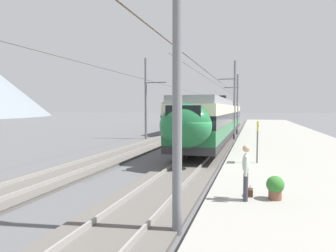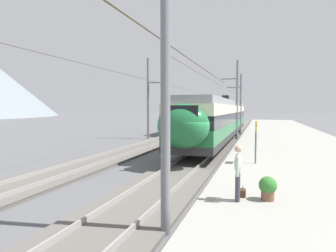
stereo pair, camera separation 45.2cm
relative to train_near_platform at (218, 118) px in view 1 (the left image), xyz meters
name	(u,v)px [view 1 (the left image)]	position (x,y,z in m)	size (l,w,h in m)	color
ground_plane	(202,170)	(-13.24, -0.81, -2.23)	(400.00, 400.00, 0.00)	#565659
platform_slab	(322,173)	(-13.24, -6.28, -2.04)	(120.00, 8.81, 0.37)	gray
track_near	(187,168)	(-13.24, 0.00, -2.16)	(120.00, 3.00, 0.28)	#5B5651
track_far	(95,163)	(-13.24, 5.31, -2.16)	(120.00, 3.00, 0.28)	#5B5651
train_near_platform	(218,118)	(0.00, 0.00, 0.00)	(28.78, 2.93, 4.27)	#2D2D30
train_far_track	(197,114)	(17.88, 5.31, 0.00)	(31.30, 2.92, 4.27)	#2D2D30
catenary_mast_west	(173,78)	(-20.88, -1.35, 1.66)	(47.53, 1.76, 7.37)	slate
catenary_mast_mid	(233,99)	(1.67, -1.35, 1.85)	(47.53, 1.76, 7.80)	slate
catenary_mast_east	(236,103)	(7.19, -1.34, 1.51)	(47.53, 1.76, 7.11)	slate
catenary_mast_far_side	(147,97)	(0.28, 7.20, 2.05)	(47.53, 2.35, 8.26)	slate
platform_sign	(258,132)	(-12.45, -3.47, -0.28)	(0.70, 0.08, 2.15)	#59595B
passenger_walking	(246,169)	(-18.82, -3.06, -0.91)	(0.53, 0.22, 1.69)	#383842
handbag_beside_passenger	(250,192)	(-18.32, -3.18, -1.74)	(0.32, 0.18, 0.35)	#472D1E
potted_plant_platform_edge	(275,186)	(-18.46, -3.92, -1.45)	(0.53, 0.53, 0.72)	brown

